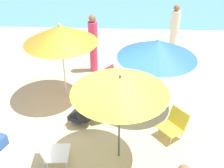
% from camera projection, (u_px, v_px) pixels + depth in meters
% --- Properties ---
extents(ground_plane, '(40.00, 40.00, 0.00)m').
position_uv_depth(ground_plane, '(94.00, 135.00, 6.42)').
color(ground_plane, '#D3BC8C').
extents(umbrella_orange, '(1.84, 1.84, 2.09)m').
position_uv_depth(umbrella_orange, '(60.00, 34.00, 6.84)').
color(umbrella_orange, silver).
rests_on(umbrella_orange, ground_plane).
extents(umbrella_yellow, '(1.80, 1.80, 1.96)m').
position_uv_depth(umbrella_yellow, '(120.00, 85.00, 4.98)').
color(umbrella_yellow, '#4C4C51').
rests_on(umbrella_yellow, ground_plane).
extents(umbrella_blue, '(1.91, 1.91, 1.89)m').
position_uv_depth(umbrella_blue, '(157.00, 49.00, 6.57)').
color(umbrella_blue, silver).
rests_on(umbrella_blue, ground_plane).
extents(beach_chair_a, '(0.75, 0.73, 0.57)m').
position_uv_depth(beach_chair_a, '(102.00, 107.00, 6.82)').
color(beach_chair_a, '#33934C').
rests_on(beach_chair_a, ground_plane).
extents(beach_chair_b, '(0.72, 0.71, 0.63)m').
position_uv_depth(beach_chair_b, '(174.00, 124.00, 6.27)').
color(beach_chair_b, gold).
rests_on(beach_chair_b, ground_plane).
extents(beach_chair_c, '(0.58, 0.54, 0.61)m').
position_uv_depth(beach_chair_c, '(52.00, 150.00, 5.59)').
color(beach_chair_c, white).
rests_on(beach_chair_c, ground_plane).
extents(beach_chair_d, '(0.71, 0.70, 0.62)m').
position_uv_depth(beach_chair_d, '(113.00, 78.00, 7.96)').
color(beach_chair_d, red).
rests_on(beach_chair_d, ground_plane).
extents(person_a, '(0.58, 0.48, 0.90)m').
position_uv_depth(person_a, '(82.00, 110.00, 6.51)').
color(person_a, black).
rests_on(person_a, ground_plane).
extents(person_c, '(0.32, 0.32, 1.72)m').
position_uv_depth(person_c, '(174.00, 29.00, 9.66)').
color(person_c, silver).
rests_on(person_c, ground_plane).
extents(person_d, '(0.28, 0.28, 1.81)m').
position_uv_depth(person_d, '(93.00, 43.00, 8.53)').
color(person_d, '#DB3866').
rests_on(person_d, ground_plane).
extents(beach_bag, '(0.30, 0.32, 0.26)m').
position_uv_depth(beach_bag, '(0.00, 141.00, 6.07)').
color(beach_bag, '#2D519E').
rests_on(beach_bag, ground_plane).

